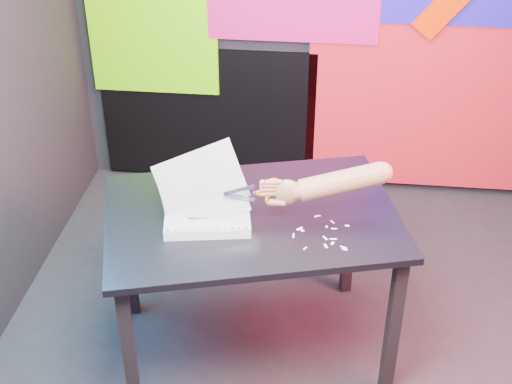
# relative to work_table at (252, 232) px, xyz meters

# --- Properties ---
(room) EXTENTS (3.01, 3.01, 2.71)m
(room) POSITION_rel_work_table_xyz_m (0.31, -0.01, 0.69)
(room) COLOR #28282A
(room) RESTS_ON ground
(backdrop) EXTENTS (2.88, 0.05, 2.08)m
(backdrop) POSITION_rel_work_table_xyz_m (0.37, 1.45, 0.30)
(backdrop) COLOR red
(backdrop) RESTS_ON ground
(work_table) EXTENTS (1.35, 1.08, 0.75)m
(work_table) POSITION_rel_work_table_xyz_m (0.00, 0.00, 0.00)
(work_table) COLOR #252525
(work_table) RESTS_ON ground
(printout_stack) EXTENTS (0.42, 0.30, 0.33)m
(printout_stack) POSITION_rel_work_table_xyz_m (-0.17, -0.07, 0.12)
(printout_stack) COLOR white
(printout_stack) RESTS_ON work_table
(scissors) EXTENTS (0.23, 0.05, 0.13)m
(scissors) POSITION_rel_work_table_xyz_m (0.07, -0.04, 0.23)
(scissors) COLOR #ACB4CF
(scissors) RESTS_ON printout_stack
(hand_forearm) EXTENTS (0.50, 0.14, 0.18)m
(hand_forearm) POSITION_rel_work_table_xyz_m (0.32, -0.00, 0.26)
(hand_forearm) COLOR #AE7254
(hand_forearm) RESTS_ON work_table
(paper_clippings) EXTENTS (0.22, 0.24, 0.00)m
(paper_clippings) POSITION_rel_work_table_xyz_m (0.29, -0.11, 0.09)
(paper_clippings) COLOR white
(paper_clippings) RESTS_ON work_table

